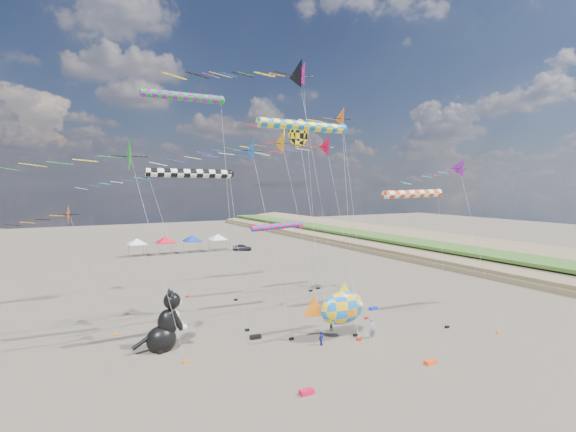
% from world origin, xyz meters
% --- Properties ---
extents(ground, '(260.00, 260.00, 0.00)m').
position_xyz_m(ground, '(0.00, 0.00, 0.00)').
color(ground, brown).
rests_on(ground, ground).
extents(delta_kite_0, '(11.58, 2.06, 19.63)m').
position_xyz_m(delta_kite_0, '(2.42, 11.12, 18.23)').
color(delta_kite_0, orange).
rests_on(delta_kite_0, ground).
extents(delta_kite_1, '(8.63, 1.69, 14.99)m').
position_xyz_m(delta_kite_1, '(10.40, 2.46, 13.74)').
color(delta_kite_1, '#791D8C').
rests_on(delta_kite_1, ground).
extents(delta_kite_2, '(12.49, 2.49, 15.95)m').
position_xyz_m(delta_kite_2, '(-16.03, 8.80, 14.43)').
color(delta_kite_2, '#19831C').
rests_on(delta_kite_2, ground).
extents(delta_kite_3, '(12.02, 2.21, 17.57)m').
position_xyz_m(delta_kite_3, '(3.74, 14.67, 16.14)').
color(delta_kite_3, red).
rests_on(delta_kite_3, ground).
extents(delta_kite_4, '(10.36, 2.41, 18.00)m').
position_xyz_m(delta_kite_4, '(0.69, 14.93, 16.53)').
color(delta_kite_4, orange).
rests_on(delta_kite_4, ground).
extents(delta_kite_5, '(8.68, 1.70, 11.34)m').
position_xyz_m(delta_kite_5, '(-18.76, 17.18, 10.10)').
color(delta_kite_5, '#FF5F1B').
rests_on(delta_kite_5, ground).
extents(delta_kite_6, '(15.30, 2.80, 23.50)m').
position_xyz_m(delta_kite_6, '(-1.18, 11.53, 21.84)').
color(delta_kite_6, black).
rests_on(delta_kite_6, ground).
extents(delta_kite_7, '(13.96, 3.07, 26.94)m').
position_xyz_m(delta_kite_7, '(5.88, 23.82, 25.17)').
color(delta_kite_7, '#E3138E').
rests_on(delta_kite_7, ground).
extents(delta_kite_8, '(10.48, 1.93, 16.46)m').
position_xyz_m(delta_kite_8, '(-6.65, 9.45, 15.13)').
color(delta_kite_8, blue).
rests_on(delta_kite_8, ground).
extents(delta_kite_9, '(10.84, 1.86, 14.57)m').
position_xyz_m(delta_kite_9, '(-11.14, 27.30, 13.26)').
color(delta_kite_9, '#1A7FBB').
rests_on(delta_kite_9, ground).
extents(windsock_0, '(9.13, 0.78, 17.67)m').
position_xyz_m(windsock_0, '(-1.96, 7.67, 17.19)').
color(windsock_0, '#1267B4').
rests_on(windsock_0, ground).
extents(windsock_1, '(9.87, 0.92, 22.16)m').
position_xyz_m(windsock_1, '(-6.87, 23.41, 21.63)').
color(windsock_1, '#198C2E').
rests_on(windsock_1, ground).
extents(windsock_2, '(7.48, 0.69, 12.37)m').
position_xyz_m(windsock_2, '(7.38, 5.60, 11.94)').
color(windsock_2, '#D1420E').
rests_on(windsock_2, ground).
extents(windsock_3, '(8.47, 0.73, 14.06)m').
position_xyz_m(windsock_3, '(-9.19, 13.26, 13.61)').
color(windsock_3, black).
rests_on(windsock_3, ground).
extents(windsock_4, '(7.78, 0.74, 8.43)m').
position_xyz_m(windsock_4, '(3.57, 23.10, 8.01)').
color(windsock_4, red).
rests_on(windsock_4, ground).
extents(angelfish_kite, '(3.74, 3.02, 18.87)m').
position_xyz_m(angelfish_kite, '(0.82, 14.19, 17.40)').
color(angelfish_kite, yellow).
rests_on(angelfish_kite, ground).
extents(cat_inflatable, '(3.61, 1.94, 4.77)m').
position_xyz_m(cat_inflatable, '(-12.06, 12.08, 2.38)').
color(cat_inflatable, black).
rests_on(cat_inflatable, ground).
extents(fish_inflatable, '(5.66, 2.81, 4.78)m').
position_xyz_m(fish_inflatable, '(1.44, 7.71, 2.64)').
color(fish_inflatable, blue).
rests_on(fish_inflatable, ground).
extents(person_adult, '(0.67, 0.47, 1.72)m').
position_xyz_m(person_adult, '(3.78, 6.63, 0.86)').
color(person_adult, gray).
rests_on(person_adult, ground).
extents(child_green, '(0.51, 0.40, 1.02)m').
position_xyz_m(child_green, '(1.95, 9.86, 0.51)').
color(child_green, '#207C22').
rests_on(child_green, ground).
extents(child_blue, '(0.70, 0.58, 1.12)m').
position_xyz_m(child_blue, '(-0.85, 7.22, 0.56)').
color(child_blue, navy).
rests_on(child_blue, ground).
extents(kite_bag_0, '(0.90, 0.44, 0.30)m').
position_xyz_m(kite_bag_0, '(9.32, 13.32, 0.15)').
color(kite_bag_0, '#132AC6').
rests_on(kite_bag_0, ground).
extents(kite_bag_1, '(0.90, 0.44, 0.30)m').
position_xyz_m(kite_bag_1, '(-6.12, 0.54, 0.15)').
color(kite_bag_1, red).
rests_on(kite_bag_1, ground).
extents(kite_bag_2, '(0.90, 0.44, 0.30)m').
position_xyz_m(kite_bag_2, '(-4.83, 11.10, 0.15)').
color(kite_bag_2, black).
rests_on(kite_bag_2, ground).
extents(kite_bag_3, '(0.90, 0.44, 0.30)m').
position_xyz_m(kite_bag_3, '(3.99, 0.35, 0.15)').
color(kite_bag_3, '#FF4615').
rests_on(kite_bag_3, ground).
extents(tent_row, '(19.20, 4.20, 3.80)m').
position_xyz_m(tent_row, '(1.50, 60.00, 3.15)').
color(tent_row, white).
rests_on(tent_row, ground).
extents(parked_car, '(3.97, 2.93, 1.26)m').
position_xyz_m(parked_car, '(13.22, 58.00, 0.63)').
color(parked_car, '#26262D').
rests_on(parked_car, ground).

